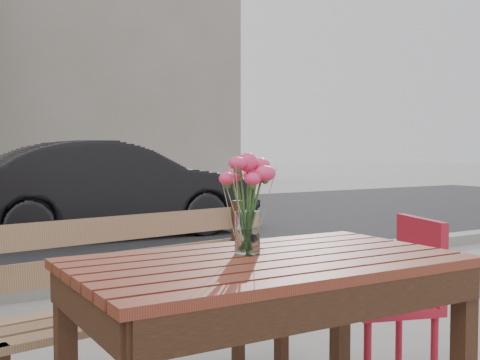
% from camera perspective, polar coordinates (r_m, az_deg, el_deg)
% --- Properties ---
extents(main_table, '(1.31, 0.78, 0.80)m').
position_cam_1_polar(main_table, '(2.08, 2.61, -10.95)').
color(main_table, '#622B19').
rests_on(main_table, ground).
extents(main_bench, '(1.52, 0.63, 0.92)m').
position_cam_1_polar(main_bench, '(2.80, -10.02, -9.74)').
color(main_bench, '#866245').
rests_on(main_bench, ground).
extents(red_chair, '(0.52, 0.52, 0.84)m').
position_cam_1_polar(red_chair, '(3.05, 14.92, -10.12)').
color(red_chair, '#AA192B').
rests_on(red_chair, ground).
extents(main_vase, '(0.19, 0.19, 0.35)m').
position_cam_1_polar(main_vase, '(2.10, 0.72, -1.06)').
color(main_vase, white).
rests_on(main_vase, main_table).
extents(parked_car, '(3.91, 1.49, 1.27)m').
position_cam_1_polar(parked_car, '(8.20, -12.14, -0.82)').
color(parked_car, black).
rests_on(parked_car, ground).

